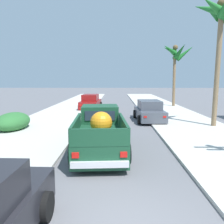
# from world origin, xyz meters

# --- Properties ---
(sidewalk_left) EXTENTS (4.91, 60.00, 0.12)m
(sidewalk_left) POSITION_xyz_m (-4.74, 12.00, 0.06)
(sidewalk_left) COLOR beige
(sidewalk_left) RESTS_ON ground
(sidewalk_right) EXTENTS (4.91, 60.00, 0.12)m
(sidewalk_right) POSITION_xyz_m (4.74, 12.00, 0.06)
(sidewalk_right) COLOR beige
(sidewalk_right) RESTS_ON ground
(curb_left) EXTENTS (0.16, 60.00, 0.10)m
(curb_left) POSITION_xyz_m (-3.69, 12.00, 0.05)
(curb_left) COLOR silver
(curb_left) RESTS_ON ground
(curb_right) EXTENTS (0.16, 60.00, 0.10)m
(curb_right) POSITION_xyz_m (3.69, 12.00, 0.05)
(curb_right) COLOR silver
(curb_right) RESTS_ON ground
(pickup_truck) EXTENTS (2.45, 5.32, 1.85)m
(pickup_truck) POSITION_xyz_m (-0.78, 5.39, 0.81)
(pickup_truck) COLOR #19472D
(pickup_truck) RESTS_ON ground
(car_left_near) EXTENTS (2.13, 4.31, 1.54)m
(car_left_near) POSITION_xyz_m (2.41, 12.50, 0.71)
(car_left_near) COLOR #474C56
(car_left_near) RESTS_ON ground
(car_right_near) EXTENTS (2.18, 4.33, 1.54)m
(car_right_near) POSITION_xyz_m (-2.68, 19.09, 0.71)
(car_right_near) COLOR maroon
(car_right_near) RESTS_ON ground
(palm_tree_right_fore) EXTENTS (3.38, 3.41, 7.90)m
(palm_tree_right_fore) POSITION_xyz_m (6.24, 10.16, 6.72)
(palm_tree_right_fore) COLOR #846B4C
(palm_tree_right_fore) RESTS_ON ground
(palm_tree_left_mid) EXTENTS (3.74, 3.94, 6.89)m
(palm_tree_left_mid) POSITION_xyz_m (6.57, 21.24, 5.67)
(palm_tree_left_mid) COLOR brown
(palm_tree_left_mid) RESTS_ON ground
(hedge_bush) EXTENTS (1.80, 2.80, 1.10)m
(hedge_bush) POSITION_xyz_m (-6.27, 9.11, 0.55)
(hedge_bush) COLOR #2D6B33
(hedge_bush) RESTS_ON ground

